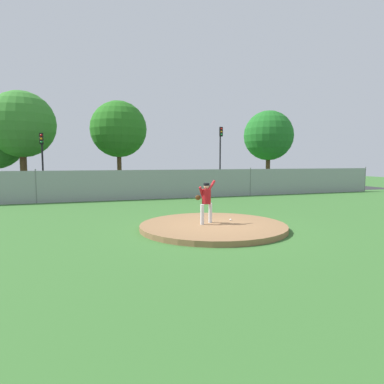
# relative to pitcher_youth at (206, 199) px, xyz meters

# --- Properties ---
(ground_plane) EXTENTS (80.00, 80.00, 0.00)m
(ground_plane) POSITION_rel_pitcher_youth_xyz_m (0.22, 5.85, -1.08)
(ground_plane) COLOR #386B2D
(asphalt_strip) EXTENTS (44.00, 7.00, 0.01)m
(asphalt_strip) POSITION_rel_pitcher_youth_xyz_m (0.22, 14.35, -1.08)
(asphalt_strip) COLOR #2B2B2D
(asphalt_strip) RESTS_ON ground_plane
(pitchers_mound) EXTENTS (5.22, 5.22, 0.18)m
(pitchers_mound) POSITION_rel_pitcher_youth_xyz_m (0.22, -0.15, -0.99)
(pitchers_mound) COLOR olive
(pitchers_mound) RESTS_ON ground_plane
(pitcher_youth) EXTENTS (0.79, 0.39, 1.55)m
(pitcher_youth) POSITION_rel_pitcher_youth_xyz_m (0.00, 0.00, 0.00)
(pitcher_youth) COLOR silver
(pitcher_youth) RESTS_ON pitchers_mound
(baseball) EXTENTS (0.07, 0.07, 0.07)m
(baseball) POSITION_rel_pitcher_youth_xyz_m (1.08, 0.22, -0.86)
(baseball) COLOR white
(baseball) RESTS_ON pitchers_mound
(chainlink_fence) EXTENTS (34.57, 0.07, 1.98)m
(chainlink_fence) POSITION_rel_pitcher_youth_xyz_m (0.22, 9.85, -0.14)
(chainlink_fence) COLOR gray
(chainlink_fence) RESTS_ON ground_plane
(parked_car_champagne) EXTENTS (2.01, 4.58, 1.57)m
(parked_car_champagne) POSITION_rel_pitcher_youth_xyz_m (-5.57, 14.21, -0.32)
(parked_car_champagne) COLOR tan
(parked_car_champagne) RESTS_ON ground_plane
(parked_car_white) EXTENTS (2.08, 4.59, 1.67)m
(parked_car_white) POSITION_rel_pitcher_youth_xyz_m (0.01, 13.86, -0.28)
(parked_car_white) COLOR silver
(parked_car_white) RESTS_ON ground_plane
(parked_car_charcoal) EXTENTS (2.13, 4.17, 1.68)m
(parked_car_charcoal) POSITION_rel_pitcher_youth_xyz_m (11.16, 14.46, -0.28)
(parked_car_charcoal) COLOR #232328
(parked_car_charcoal) RESTS_ON ground_plane
(traffic_cone_orange) EXTENTS (0.40, 0.40, 0.55)m
(traffic_cone_orange) POSITION_rel_pitcher_youth_xyz_m (7.38, 12.33, -0.82)
(traffic_cone_orange) COLOR orange
(traffic_cone_orange) RESTS_ON asphalt_strip
(traffic_light_near) EXTENTS (0.28, 0.46, 4.68)m
(traffic_light_near) POSITION_rel_pitcher_youth_xyz_m (-7.15, 18.42, 2.13)
(traffic_light_near) COLOR black
(traffic_light_near) RESTS_ON ground_plane
(traffic_light_far) EXTENTS (0.28, 0.46, 5.71)m
(traffic_light_far) POSITION_rel_pitcher_youth_xyz_m (8.69, 18.82, 2.76)
(traffic_light_far) COLOR black
(traffic_light_far) RESTS_ON ground_plane
(tree_bushy_near) EXTENTS (5.80, 5.80, 8.57)m
(tree_bushy_near) POSITION_rel_pitcher_youth_xyz_m (-9.06, 21.85, 4.56)
(tree_bushy_near) COLOR #4C331E
(tree_bushy_near) RESTS_ON ground_plane
(tree_leaning_west) EXTENTS (5.49, 5.49, 8.30)m
(tree_leaning_west) POSITION_rel_pitcher_youth_xyz_m (-0.59, 22.53, 4.47)
(tree_leaning_west) COLOR #4C331E
(tree_leaning_west) RESTS_ON ground_plane
(tree_tall_centre) EXTENTS (5.57, 5.57, 8.10)m
(tree_tall_centre) POSITION_rel_pitcher_youth_xyz_m (16.01, 22.16, 4.22)
(tree_tall_centre) COLOR #4C331E
(tree_tall_centre) RESTS_ON ground_plane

